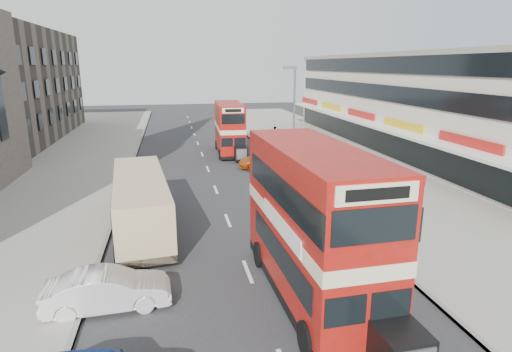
{
  "coord_description": "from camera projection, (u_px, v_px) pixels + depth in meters",
  "views": [
    {
      "loc": [
        -2.81,
        -13.52,
        8.21
      ],
      "look_at": [
        1.21,
        6.27,
        2.89
      ],
      "focal_mm": 29.71,
      "sensor_mm": 36.0,
      "label": 1
    }
  ],
  "objects": [
    {
      "name": "kerb_right",
      "position": [
        280.0,
        165.0,
        35.56
      ],
      "size": [
        0.2,
        90.0,
        0.16
      ],
      "primitive_type": "cube",
      "color": "gray",
      "rests_on": "ground"
    },
    {
      "name": "bus_main",
      "position": [
        314.0,
        223.0,
        14.85
      ],
      "size": [
        2.94,
        9.75,
        5.35
      ],
      "rotation": [
        0.0,
        0.0,
        3.17
      ],
      "color": "black",
      "rests_on": "ground"
    },
    {
      "name": "car_right_b",
      "position": [
        265.0,
        161.0,
        34.54
      ],
      "size": [
        4.59,
        2.44,
        1.23
      ],
      "primitive_type": "imported",
      "rotation": [
        0.0,
        0.0,
        -1.66
      ],
      "color": "#CF5614",
      "rests_on": "ground"
    },
    {
      "name": "road_surface",
      "position": [
        208.0,
        169.0,
        34.4
      ],
      "size": [
        12.0,
        90.0,
        0.01
      ],
      "primitive_type": "cube",
      "color": "#28282B",
      "rests_on": "ground"
    },
    {
      "name": "street_lamp",
      "position": [
        293.0,
        111.0,
        32.54
      ],
      "size": [
        1.0,
        0.2,
        8.12
      ],
      "color": "slate",
      "rests_on": "ground"
    },
    {
      "name": "car_right_a",
      "position": [
        277.0,
        164.0,
        33.22
      ],
      "size": [
        4.47,
        2.07,
        1.26
      ],
      "primitive_type": "imported",
      "rotation": [
        0.0,
        0.0,
        -1.5
      ],
      "color": "#A9102A",
      "rests_on": "ground"
    },
    {
      "name": "pavement_right",
      "position": [
        346.0,
        162.0,
        36.69
      ],
      "size": [
        12.0,
        90.0,
        0.15
      ],
      "primitive_type": "cube",
      "color": "gray",
      "rests_on": "ground"
    },
    {
      "name": "car_left_front",
      "position": [
        108.0,
        290.0,
        14.58
      ],
      "size": [
        4.31,
        1.71,
        1.4
      ],
      "primitive_type": "imported",
      "rotation": [
        0.0,
        0.0,
        1.63
      ],
      "color": "white",
      "rests_on": "ground"
    },
    {
      "name": "coach",
      "position": [
        141.0,
        201.0,
        21.44
      ],
      "size": [
        3.41,
        10.0,
        2.6
      ],
      "rotation": [
        0.0,
        0.0,
        0.1
      ],
      "color": "black",
      "rests_on": "ground"
    },
    {
      "name": "pavement_left",
      "position": [
        49.0,
        176.0,
        32.07
      ],
      "size": [
        12.0,
        90.0,
        0.15
      ],
      "primitive_type": "cube",
      "color": "gray",
      "rests_on": "ground"
    },
    {
      "name": "commercial_row",
      "position": [
        421.0,
        104.0,
        38.94
      ],
      "size": [
        9.9,
        46.2,
        9.3
      ],
      "color": "beige",
      "rests_on": "ground"
    },
    {
      "name": "bus_second",
      "position": [
        230.0,
        128.0,
        39.87
      ],
      "size": [
        2.63,
        8.45,
        4.61
      ],
      "rotation": [
        0.0,
        0.0,
        3.1
      ],
      "color": "black",
      "rests_on": "ground"
    },
    {
      "name": "pedestrian_far",
      "position": [
        275.0,
        135.0,
        44.09
      ],
      "size": [
        1.18,
        0.72,
        1.88
      ],
      "primitive_type": "imported",
      "rotation": [
        0.0,
        0.0,
        0.25
      ],
      "color": "gray",
      "rests_on": "pavement_right"
    },
    {
      "name": "ground",
      "position": [
        258.0,
        297.0,
        15.45
      ],
      "size": [
        160.0,
        160.0,
        0.0
      ],
      "primitive_type": "plane",
      "color": "#28282B",
      "rests_on": "ground"
    },
    {
      "name": "pedestrian_near",
      "position": [
        318.0,
        169.0,
        30.5
      ],
      "size": [
        0.7,
        0.67,
        1.57
      ],
      "primitive_type": "imported",
      "rotation": [
        0.0,
        0.0,
        3.81
      ],
      "color": "gray",
      "rests_on": "pavement_right"
    },
    {
      "name": "cyclist",
      "position": [
        263.0,
        154.0,
        36.68
      ],
      "size": [
        0.68,
        1.77,
        2.16
      ],
      "rotation": [
        0.0,
        0.0,
        -0.04
      ],
      "color": "gray",
      "rests_on": "ground"
    },
    {
      "name": "kerb_left",
      "position": [
        130.0,
        172.0,
        33.21
      ],
      "size": [
        0.2,
        90.0,
        0.16
      ],
      "primitive_type": "cube",
      "color": "gray",
      "rests_on": "ground"
    }
  ]
}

